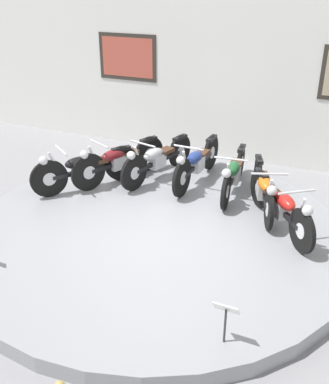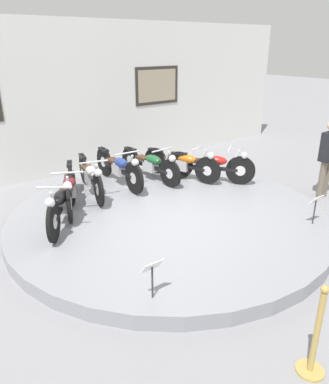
# 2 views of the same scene
# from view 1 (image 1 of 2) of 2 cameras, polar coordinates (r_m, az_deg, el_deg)

# --- Properties ---
(ground_plane) EXTENTS (60.00, 60.00, 0.00)m
(ground_plane) POSITION_cam_1_polar(r_m,az_deg,el_deg) (6.90, -1.13, -5.84)
(ground_plane) COLOR gray
(display_platform) EXTENTS (5.68, 5.68, 0.22)m
(display_platform) POSITION_cam_1_polar(r_m,az_deg,el_deg) (6.84, -1.13, -5.07)
(display_platform) COLOR gray
(display_platform) RESTS_ON ground_plane
(back_wall) EXTENTS (14.00, 0.22, 3.61)m
(back_wall) POSITION_cam_1_polar(r_m,az_deg,el_deg) (9.59, 8.77, 14.66)
(back_wall) COLOR silver
(back_wall) RESTS_ON ground_plane
(motorcycle_black) EXTENTS (1.19, 1.67, 0.80)m
(motorcycle_black) POSITION_cam_1_polar(r_m,az_deg,el_deg) (7.93, -10.15, 3.07)
(motorcycle_black) COLOR black
(motorcycle_black) RESTS_ON display_platform
(motorcycle_maroon) EXTENTS (0.89, 1.86, 0.81)m
(motorcycle_maroon) POSITION_cam_1_polar(r_m,az_deg,el_deg) (8.16, -5.90, 4.09)
(motorcycle_maroon) COLOR black
(motorcycle_maroon) RESTS_ON display_platform
(motorcycle_silver) EXTENTS (0.62, 1.95, 0.80)m
(motorcycle_silver) POSITION_cam_1_polar(r_m,az_deg,el_deg) (8.20, -0.99, 4.26)
(motorcycle_silver) COLOR black
(motorcycle_silver) RESTS_ON display_platform
(motorcycle_blue) EXTENTS (0.54, 2.02, 0.81)m
(motorcycle_blue) POSITION_cam_1_polar(r_m,az_deg,el_deg) (8.05, 4.10, 3.84)
(motorcycle_blue) COLOR black
(motorcycle_blue) RESTS_ON display_platform
(motorcycle_green) EXTENTS (0.54, 1.95, 0.78)m
(motorcycle_green) POSITION_cam_1_polar(r_m,az_deg,el_deg) (7.75, 8.76, 2.46)
(motorcycle_green) COLOR black
(motorcycle_green) RESTS_ON display_platform
(motorcycle_orange) EXTENTS (0.77, 1.85, 0.78)m
(motorcycle_orange) POSITION_cam_1_polar(r_m,az_deg,el_deg) (7.30, 12.49, 0.62)
(motorcycle_orange) COLOR black
(motorcycle_orange) RESTS_ON display_platform
(motorcycle_red) EXTENTS (1.25, 1.60, 0.79)m
(motorcycle_red) POSITION_cam_1_polar(r_m,az_deg,el_deg) (6.77, 14.55, -1.63)
(motorcycle_red) COLOR black
(motorcycle_red) RESTS_ON display_platform
(info_placard_front_centre) EXTENTS (0.26, 0.11, 0.51)m
(info_placard_front_centre) POSITION_cam_1_polar(r_m,az_deg,el_deg) (4.67, 7.80, -15.06)
(info_placard_front_centre) COLOR #333338
(info_placard_front_centre) RESTS_ON display_platform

